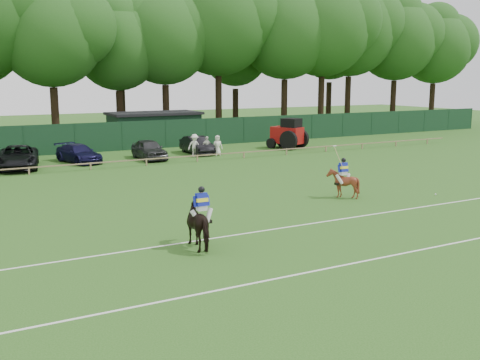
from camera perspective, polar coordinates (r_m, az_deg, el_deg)
ground at (r=24.38m, az=2.34°, el=-4.46°), size 160.00×160.00×0.00m
horse_dark at (r=20.88m, az=-3.89°, el=-4.49°), size 1.04×2.15×1.79m
horse_chestnut at (r=29.93m, az=10.40°, el=-0.33°), size 1.32×1.46×1.53m
suv_black at (r=41.79m, az=-21.65°, el=2.16°), size 3.57×6.04×1.58m
sedan_navy at (r=43.34m, az=-16.08°, el=2.61°), size 3.05×4.99×1.35m
hatch_grey at (r=43.86m, az=-9.22°, el=3.09°), size 1.85×4.51×1.53m
estate_black at (r=46.58m, az=-4.39°, el=3.56°), size 1.67×4.42×1.44m
spectator_left at (r=44.85m, az=-4.63°, el=3.52°), size 1.18×0.69×1.80m
spectator_mid at (r=45.25m, az=-3.40°, el=3.46°), size 1.00×0.61×1.58m
spectator_right at (r=45.48m, az=-2.30°, el=3.53°), size 0.84×0.59×1.63m
rider_dark at (r=20.68m, az=-3.91°, el=-2.41°), size 0.94×0.38×1.41m
rider_chestnut at (r=29.80m, az=10.46°, el=1.01°), size 0.94×0.59×2.05m
polo_ball at (r=31.95m, az=19.25°, el=-1.38°), size 0.09×0.09×0.09m
pitch_lines at (r=21.56m, az=7.15°, el=-6.51°), size 60.00×5.10×0.01m
pitch_rail at (r=40.50m, az=-10.83°, el=1.98°), size 62.10×0.10×0.50m
perimeter_fence at (r=48.99m, az=-14.11°, el=4.23°), size 92.08×0.08×2.50m
utility_shed at (r=53.58m, az=-8.70°, el=5.24°), size 8.40×4.40×3.04m
tree_row at (r=57.32m, az=-14.14°, el=3.83°), size 96.00×12.00×21.00m
tractor at (r=50.08m, az=4.96°, el=4.66°), size 3.23×3.77×2.68m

